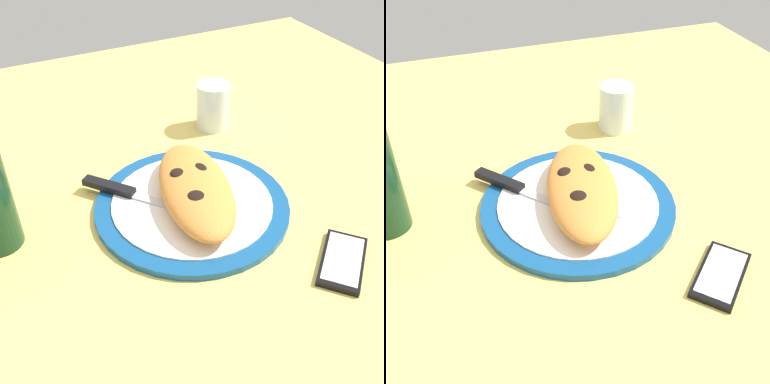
% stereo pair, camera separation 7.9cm
% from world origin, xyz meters
% --- Properties ---
extents(ground_plane, '(1.50, 1.50, 0.03)m').
position_xyz_m(ground_plane, '(0.00, 0.00, -0.01)').
color(ground_plane, '#EACC60').
extents(plate, '(0.33, 0.33, 0.02)m').
position_xyz_m(plate, '(0.00, 0.00, 0.01)').
color(plate, navy).
rests_on(plate, ground_plane).
extents(calzone, '(0.29, 0.18, 0.05)m').
position_xyz_m(calzone, '(0.00, -0.01, 0.04)').
color(calzone, orange).
rests_on(calzone, plate).
extents(fork, '(0.15, 0.05, 0.00)m').
position_xyz_m(fork, '(0.03, -0.07, 0.02)').
color(fork, silver).
rests_on(fork, plate).
extents(knife, '(0.20, 0.17, 0.01)m').
position_xyz_m(knife, '(0.07, 0.09, 0.02)').
color(knife, silver).
rests_on(knife, plate).
extents(smartphone, '(0.12, 0.13, 0.01)m').
position_xyz_m(smartphone, '(-0.22, -0.14, 0.01)').
color(smartphone, black).
rests_on(smartphone, ground_plane).
extents(water_glass, '(0.07, 0.07, 0.10)m').
position_xyz_m(water_glass, '(0.23, -0.16, 0.04)').
color(water_glass, silver).
rests_on(water_glass, ground_plane).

